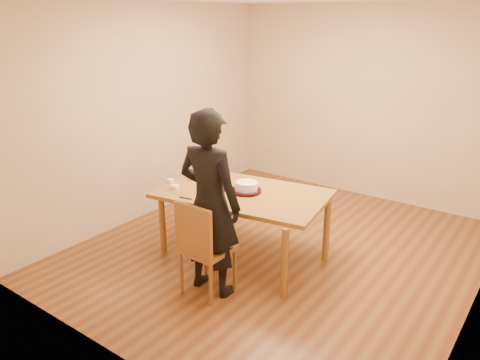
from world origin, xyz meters
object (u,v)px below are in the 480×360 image
Objects in this scene: dining_chair at (208,249)px; person at (210,204)px; dining_table at (243,194)px; cake at (246,186)px; cake_plate at (246,191)px.

dining_chair is 0.45m from person.
dining_table is at bearing -80.65° from person.
dining_chair is 0.88m from cake.
cake is at bearing 0.00° from cake_plate.
cake is at bearing -83.32° from person.
person is (0.15, -0.73, 0.16)m from dining_table.
dining_table is 0.05m from cake_plate.
dining_chair is at bearing 87.73° from person.
person is at bearing -81.06° from cake_plate.
dining_table is 0.84m from dining_chair.
cake_plate is 1.35× the size of cake.
dining_chair is at bearing -81.56° from cake_plate.
person is (0.00, 0.04, 0.44)m from dining_chair.
person is at bearing -87.41° from dining_table.
person reaches higher than dining_chair.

